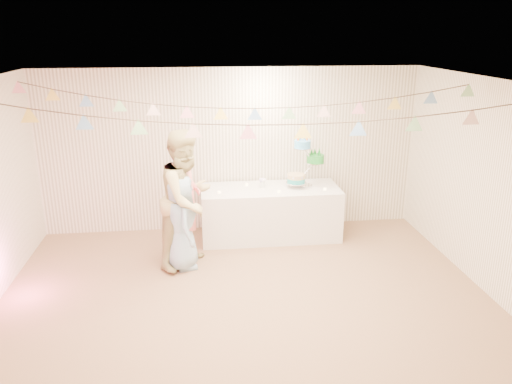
{
  "coord_description": "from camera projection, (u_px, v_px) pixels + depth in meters",
  "views": [
    {
      "loc": [
        -0.51,
        -5.25,
        3.15
      ],
      "look_at": [
        0.2,
        0.8,
        1.15
      ],
      "focal_mm": 35.0,
      "sensor_mm": 36.0,
      "label": 1
    }
  ],
  "objects": [
    {
      "name": "floor",
      "position": [
        247.0,
        304.0,
        6.0
      ],
      "size": [
        6.0,
        6.0,
        0.0
      ],
      "primitive_type": "plane",
      "color": "#846247",
      "rests_on": "ground"
    },
    {
      "name": "ceiling",
      "position": [
        246.0,
        84.0,
        5.19
      ],
      "size": [
        6.0,
        6.0,
        0.0
      ],
      "primitive_type": "plane",
      "color": "white",
      "rests_on": "ground"
    },
    {
      "name": "back_wall",
      "position": [
        231.0,
        151.0,
        7.95
      ],
      "size": [
        6.0,
        6.0,
        0.0
      ],
      "primitive_type": "plane",
      "color": "white",
      "rests_on": "ground"
    },
    {
      "name": "front_wall",
      "position": [
        285.0,
        329.0,
        3.23
      ],
      "size": [
        6.0,
        6.0,
        0.0
      ],
      "primitive_type": "plane",
      "color": "white",
      "rests_on": "ground"
    },
    {
      "name": "right_wall",
      "position": [
        497.0,
        192.0,
        5.92
      ],
      "size": [
        5.0,
        5.0,
        0.0
      ],
      "primitive_type": "plane",
      "color": "white",
      "rests_on": "ground"
    },
    {
      "name": "table",
      "position": [
        270.0,
        212.0,
        7.84
      ],
      "size": [
        2.14,
        0.86,
        0.8
      ],
      "primitive_type": "cube",
      "color": "white",
      "rests_on": "floor"
    },
    {
      "name": "cake_stand",
      "position": [
        305.0,
        166.0,
        7.72
      ],
      "size": [
        0.68,
        0.4,
        0.76
      ],
      "primitive_type": null,
      "color": "silver",
      "rests_on": "table"
    },
    {
      "name": "cake_bottom",
      "position": [
        296.0,
        185.0,
        7.74
      ],
      "size": [
        0.31,
        0.31,
        0.15
      ],
      "primitive_type": null,
      "color": "teal",
      "rests_on": "cake_stand"
    },
    {
      "name": "cake_middle",
      "position": [
        315.0,
        165.0,
        7.83
      ],
      "size": [
        0.27,
        0.27,
        0.22
      ],
      "primitive_type": null,
      "color": "green",
      "rests_on": "cake_stand"
    },
    {
      "name": "cake_top_tier",
      "position": [
        302.0,
        151.0,
        7.61
      ],
      "size": [
        0.25,
        0.25,
        0.19
      ],
      "primitive_type": null,
      "color": "#4CAEEF",
      "rests_on": "cake_stand"
    },
    {
      "name": "platter",
      "position": [
        230.0,
        193.0,
        7.61
      ],
      "size": [
        0.34,
        0.34,
        0.02
      ],
      "primitive_type": "cylinder",
      "color": "white",
      "rests_on": "table"
    },
    {
      "name": "posy",
      "position": [
        262.0,
        186.0,
        7.74
      ],
      "size": [
        0.13,
        0.13,
        0.15
      ],
      "primitive_type": null,
      "color": "white",
      "rests_on": "table"
    },
    {
      "name": "person_adult_a",
      "position": [
        185.0,
        200.0,
        6.87
      ],
      "size": [
        0.46,
        0.68,
        1.8
      ],
      "primitive_type": "imported",
      "rotation": [
        0.0,
        0.0,
        1.62
      ],
      "color": "pink",
      "rests_on": "floor"
    },
    {
      "name": "person_adult_b",
      "position": [
        187.0,
        199.0,
        6.75
      ],
      "size": [
        1.14,
        1.18,
        1.91
      ],
      "primitive_type": "imported",
      "rotation": [
        0.0,
        0.0,
        0.91
      ],
      "color": "#CAB97C",
      "rests_on": "floor"
    },
    {
      "name": "person_child",
      "position": [
        182.0,
        223.0,
        6.73
      ],
      "size": [
        0.54,
        0.71,
        1.31
      ],
      "primitive_type": "imported",
      "rotation": [
        0.0,
        0.0,
        1.78
      ],
      "color": "#96B6D5",
      "rests_on": "floor"
    },
    {
      "name": "bunting_back",
      "position": [
        238.0,
        95.0,
        6.3
      ],
      "size": [
        5.6,
        1.1,
        0.4
      ],
      "primitive_type": null,
      "color": "pink",
      "rests_on": "ceiling"
    },
    {
      "name": "bunting_front",
      "position": [
        248.0,
        114.0,
        5.09
      ],
      "size": [
        5.6,
        0.9,
        0.36
      ],
      "primitive_type": null,
      "color": "#72A5E5",
      "rests_on": "ceiling"
    },
    {
      "name": "tealight_0",
      "position": [
        219.0,
        192.0,
        7.48
      ],
      "size": [
        0.04,
        0.04,
        0.03
      ],
      "primitive_type": "cylinder",
      "color": "#FFD88C",
      "rests_on": "table"
    },
    {
      "name": "tealight_1",
      "position": [
        247.0,
        185.0,
        7.84
      ],
      "size": [
        0.04,
        0.04,
        0.03
      ],
      "primitive_type": "cylinder",
      "color": "#FFD88C",
      "rests_on": "table"
    },
    {
      "name": "tealight_2",
      "position": [
        279.0,
        191.0,
        7.51
      ],
      "size": [
        0.04,
        0.04,
        0.03
      ],
      "primitive_type": "cylinder",
      "color": "#FFD88C",
      "rests_on": "table"
    },
    {
      "name": "tealight_3",
      "position": [
        290.0,
        182.0,
        7.96
      ],
      "size": [
        0.04,
        0.04,
        0.03
      ],
      "primitive_type": "cylinder",
      "color": "#FFD88C",
      "rests_on": "table"
    },
    {
      "name": "tealight_4",
      "position": [
        325.0,
        189.0,
        7.63
      ],
      "size": [
        0.04,
        0.04,
        0.03
      ],
      "primitive_type": "cylinder",
      "color": "#FFD88C",
      "rests_on": "table"
    }
  ]
}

